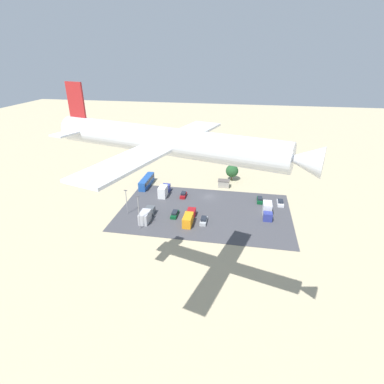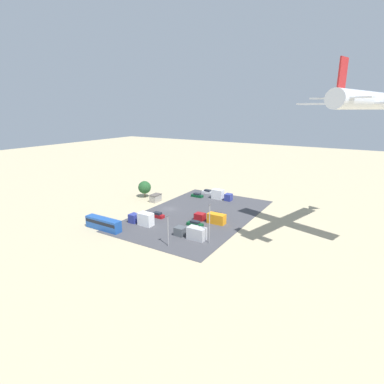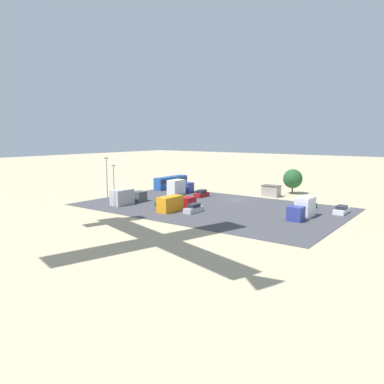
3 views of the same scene
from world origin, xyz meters
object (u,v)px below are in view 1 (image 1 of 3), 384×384
(shed_building, at_px, (224,184))
(airplane, at_px, (171,142))
(parked_car_4, at_px, (183,195))
(parked_truck_2, at_px, (189,218))
(parked_car_3, at_px, (204,220))
(parked_truck_1, at_px, (267,210))
(parked_car_1, at_px, (260,200))
(parked_car_0, at_px, (280,203))
(parked_car_2, at_px, (175,214))
(bus, at_px, (147,181))
(parked_truck_0, at_px, (164,191))
(parked_truck_3, at_px, (146,215))

(shed_building, bearing_deg, airplane, 86.97)
(parked_car_4, bearing_deg, parked_truck_2, 107.18)
(parked_car_3, height_order, airplane, airplane)
(parked_truck_1, bearing_deg, parked_car_3, 22.95)
(parked_car_3, height_order, parked_truck_1, parked_truck_1)
(parked_car_1, xyz_separation_m, parked_truck_2, (20.05, 16.61, 0.68))
(parked_car_0, bearing_deg, parked_car_2, -157.38)
(bus, distance_m, parked_truck_1, 44.19)
(parked_car_2, distance_m, parked_truck_1, 27.25)
(parked_car_1, bearing_deg, bus, -8.40)
(shed_building, bearing_deg, parked_truck_0, 28.43)
(parked_car_0, bearing_deg, parked_truck_0, 179.77)
(parked_car_0, bearing_deg, parked_truck_3, -156.81)
(airplane, bearing_deg, parked_car_3, -163.38)
(parked_car_1, relative_size, parked_truck_2, 0.47)
(parked_car_3, xyz_separation_m, airplane, (-0.30, 35.34, 32.34))
(parked_truck_3, bearing_deg, parked_car_2, 25.53)
(parked_car_0, bearing_deg, parked_car_1, 171.91)
(bus, height_order, parked_car_2, bus)
(parked_car_3, bearing_deg, airplane, 90.49)
(parked_car_0, bearing_deg, bus, 171.64)
(parked_car_4, bearing_deg, parked_truck_3, 65.92)
(parked_car_0, distance_m, parked_truck_0, 38.00)
(parked_truck_1, xyz_separation_m, parked_truck_3, (34.19, 8.77, -0.15))
(parked_truck_2, relative_size, airplane, 0.26)
(parked_car_1, relative_size, airplane, 0.12)
(parked_car_3, distance_m, parked_truck_3, 16.43)
(parked_car_2, bearing_deg, parked_car_1, -150.74)
(parked_car_3, distance_m, parked_truck_0, 22.07)
(parked_car_0, distance_m, parked_truck_3, 42.06)
(parked_car_2, relative_size, parked_truck_0, 0.61)
(parked_truck_1, bearing_deg, airplane, 67.77)
(parked_car_3, relative_size, parked_truck_1, 0.58)
(parked_car_3, distance_m, parked_truck_1, 19.38)
(parked_car_2, distance_m, airplane, 50.55)
(parked_car_2, xyz_separation_m, airplane, (-9.20, 37.68, 32.41))
(bus, distance_m, parked_car_0, 46.69)
(parked_truck_0, xyz_separation_m, parked_truck_3, (0.67, 16.71, -0.20))
(parked_car_0, xyz_separation_m, parked_truck_3, (38.66, 16.56, 0.84))
(parked_car_1, height_order, parked_car_3, parked_car_3)
(parked_car_0, relative_size, parked_truck_0, 0.56)
(parked_car_1, distance_m, parked_truck_0, 31.64)
(parked_truck_0, xyz_separation_m, parked_truck_2, (-11.56, 15.86, -0.34))
(parked_car_1, bearing_deg, parked_truck_3, 28.42)
(parked_car_1, relative_size, parked_truck_3, 0.52)
(parked_car_1, height_order, parked_truck_0, parked_truck_0)
(parked_truck_0, relative_size, parked_truck_3, 0.90)
(parked_car_2, distance_m, parked_truck_0, 14.84)
(parked_car_3, distance_m, airplane, 47.90)
(parked_car_1, bearing_deg, parked_truck_0, 1.37)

